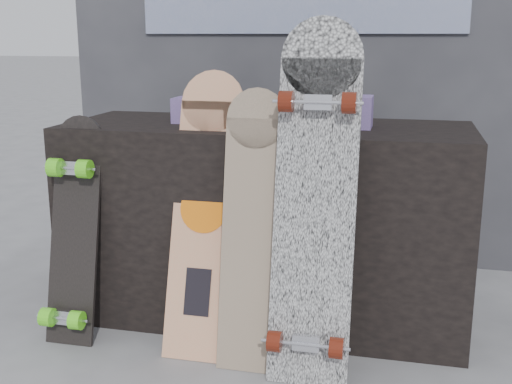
% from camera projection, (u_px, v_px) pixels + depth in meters
% --- Properties ---
extents(ground, '(60.00, 60.00, 0.00)m').
position_uv_depth(ground, '(235.00, 370.00, 2.25)').
color(ground, slate).
rests_on(ground, ground).
extents(vendor_table, '(1.60, 0.60, 0.80)m').
position_uv_depth(vendor_table, '(266.00, 222.00, 2.63)').
color(vendor_table, black).
rests_on(vendor_table, ground).
extents(booth, '(2.40, 0.22, 2.20)m').
position_uv_depth(booth, '(302.00, 43.00, 3.26)').
color(booth, '#333338').
rests_on(booth, ground).
extents(merch_box_purple, '(0.18, 0.12, 0.10)m').
position_uv_depth(merch_box_purple, '(197.00, 110.00, 2.58)').
color(merch_box_purple, '#4C3A77').
rests_on(merch_box_purple, vendor_table).
extents(merch_box_small, '(0.14, 0.14, 0.12)m').
position_uv_depth(merch_box_small, '(354.00, 112.00, 2.44)').
color(merch_box_small, '#4C3A77').
rests_on(merch_box_small, vendor_table).
extents(merch_box_flat, '(0.22, 0.10, 0.06)m').
position_uv_depth(merch_box_flat, '(302.00, 118.00, 2.50)').
color(merch_box_flat, '#D1B78C').
rests_on(merch_box_flat, vendor_table).
extents(longboard_geisha, '(0.24, 0.34, 1.02)m').
position_uv_depth(longboard_geisha, '(205.00, 205.00, 2.35)').
color(longboard_geisha, tan).
rests_on(longboard_geisha, ground).
extents(longboard_celtic, '(0.21, 0.21, 0.97)m').
position_uv_depth(longboard_celtic, '(252.00, 221.00, 2.22)').
color(longboard_celtic, beige).
rests_on(longboard_celtic, ground).
extents(longboard_cascadia, '(0.27, 0.32, 1.21)m').
position_uv_depth(longboard_cascadia, '(315.00, 195.00, 2.12)').
color(longboard_cascadia, white).
rests_on(longboard_cascadia, ground).
extents(skateboard_dark, '(0.19, 0.28, 0.85)m').
position_uv_depth(skateboard_dark, '(73.00, 229.00, 2.42)').
color(skateboard_dark, black).
rests_on(skateboard_dark, ground).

